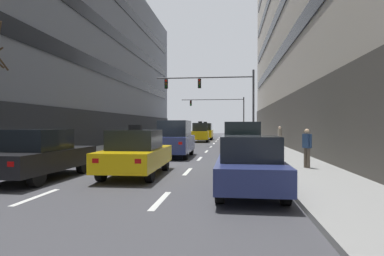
% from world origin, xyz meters
% --- Properties ---
extents(ground_plane, '(120.00, 120.00, 0.00)m').
position_xyz_m(ground_plane, '(0.00, 0.00, 0.00)').
color(ground_plane, '#424247').
extents(sidewalk_left, '(2.91, 80.00, 0.14)m').
position_xyz_m(sidewalk_left, '(-6.38, 0.00, 0.07)').
color(sidewalk_left, gray).
rests_on(sidewalk_left, ground).
extents(sidewalk_right, '(2.91, 80.00, 0.14)m').
position_xyz_m(sidewalk_right, '(6.38, 0.00, 0.07)').
color(sidewalk_right, gray).
rests_on(sidewalk_right, ground).
extents(lane_stripe_l1_s2, '(0.16, 2.00, 0.01)m').
position_xyz_m(lane_stripe_l1_s2, '(-1.64, -8.00, 0.00)').
color(lane_stripe_l1_s2, silver).
rests_on(lane_stripe_l1_s2, ground).
extents(lane_stripe_l1_s3, '(0.16, 2.00, 0.01)m').
position_xyz_m(lane_stripe_l1_s3, '(-1.64, -3.00, 0.00)').
color(lane_stripe_l1_s3, silver).
rests_on(lane_stripe_l1_s3, ground).
extents(lane_stripe_l1_s4, '(0.16, 2.00, 0.01)m').
position_xyz_m(lane_stripe_l1_s4, '(-1.64, 2.00, 0.00)').
color(lane_stripe_l1_s4, silver).
rests_on(lane_stripe_l1_s4, ground).
extents(lane_stripe_l1_s5, '(0.16, 2.00, 0.01)m').
position_xyz_m(lane_stripe_l1_s5, '(-1.64, 7.00, 0.00)').
color(lane_stripe_l1_s5, silver).
rests_on(lane_stripe_l1_s5, ground).
extents(lane_stripe_l1_s6, '(0.16, 2.00, 0.01)m').
position_xyz_m(lane_stripe_l1_s6, '(-1.64, 12.00, 0.00)').
color(lane_stripe_l1_s6, silver).
rests_on(lane_stripe_l1_s6, ground).
extents(lane_stripe_l1_s7, '(0.16, 2.00, 0.01)m').
position_xyz_m(lane_stripe_l1_s7, '(-1.64, 17.00, 0.00)').
color(lane_stripe_l1_s7, silver).
rests_on(lane_stripe_l1_s7, ground).
extents(lane_stripe_l1_s8, '(0.16, 2.00, 0.01)m').
position_xyz_m(lane_stripe_l1_s8, '(-1.64, 22.00, 0.00)').
color(lane_stripe_l1_s8, silver).
rests_on(lane_stripe_l1_s8, ground).
extents(lane_stripe_l1_s9, '(0.16, 2.00, 0.01)m').
position_xyz_m(lane_stripe_l1_s9, '(-1.64, 27.00, 0.00)').
color(lane_stripe_l1_s9, silver).
rests_on(lane_stripe_l1_s9, ground).
extents(lane_stripe_l1_s10, '(0.16, 2.00, 0.01)m').
position_xyz_m(lane_stripe_l1_s10, '(-1.64, 32.00, 0.00)').
color(lane_stripe_l1_s10, silver).
rests_on(lane_stripe_l1_s10, ground).
extents(lane_stripe_l2_s2, '(0.16, 2.00, 0.01)m').
position_xyz_m(lane_stripe_l2_s2, '(1.64, -8.00, 0.00)').
color(lane_stripe_l2_s2, silver).
rests_on(lane_stripe_l2_s2, ground).
extents(lane_stripe_l2_s3, '(0.16, 2.00, 0.01)m').
position_xyz_m(lane_stripe_l2_s3, '(1.64, -3.00, 0.00)').
color(lane_stripe_l2_s3, silver).
rests_on(lane_stripe_l2_s3, ground).
extents(lane_stripe_l2_s4, '(0.16, 2.00, 0.01)m').
position_xyz_m(lane_stripe_l2_s4, '(1.64, 2.00, 0.00)').
color(lane_stripe_l2_s4, silver).
rests_on(lane_stripe_l2_s4, ground).
extents(lane_stripe_l2_s5, '(0.16, 2.00, 0.01)m').
position_xyz_m(lane_stripe_l2_s5, '(1.64, 7.00, 0.00)').
color(lane_stripe_l2_s5, silver).
rests_on(lane_stripe_l2_s5, ground).
extents(lane_stripe_l2_s6, '(0.16, 2.00, 0.01)m').
position_xyz_m(lane_stripe_l2_s6, '(1.64, 12.00, 0.00)').
color(lane_stripe_l2_s6, silver).
rests_on(lane_stripe_l2_s6, ground).
extents(lane_stripe_l2_s7, '(0.16, 2.00, 0.01)m').
position_xyz_m(lane_stripe_l2_s7, '(1.64, 17.00, 0.00)').
color(lane_stripe_l2_s7, silver).
rests_on(lane_stripe_l2_s7, ground).
extents(lane_stripe_l2_s8, '(0.16, 2.00, 0.01)m').
position_xyz_m(lane_stripe_l2_s8, '(1.64, 22.00, 0.00)').
color(lane_stripe_l2_s8, silver).
rests_on(lane_stripe_l2_s8, ground).
extents(lane_stripe_l2_s9, '(0.16, 2.00, 0.01)m').
position_xyz_m(lane_stripe_l2_s9, '(1.64, 27.00, 0.00)').
color(lane_stripe_l2_s9, silver).
rests_on(lane_stripe_l2_s9, ground).
extents(lane_stripe_l2_s10, '(0.16, 2.00, 0.01)m').
position_xyz_m(lane_stripe_l2_s10, '(1.64, 32.00, 0.00)').
color(lane_stripe_l2_s10, silver).
rests_on(lane_stripe_l2_s10, ground).
extents(car_driving_0, '(1.85, 4.37, 2.11)m').
position_xyz_m(car_driving_0, '(-3.36, 25.66, 1.05)').
color(car_driving_0, black).
rests_on(car_driving_0, ground).
extents(taxi_driving_1, '(1.86, 4.40, 2.31)m').
position_xyz_m(taxi_driving_1, '(0.08, 25.60, 1.06)').
color(taxi_driving_1, black).
rests_on(taxi_driving_1, ground).
extents(taxi_driving_2, '(1.81, 4.20, 1.74)m').
position_xyz_m(taxi_driving_2, '(-3.30, 7.09, 0.77)').
color(taxi_driving_2, black).
rests_on(taxi_driving_2, ground).
extents(taxi_driving_3, '(1.98, 4.55, 1.88)m').
position_xyz_m(taxi_driving_3, '(-0.11, -4.23, 0.84)').
color(taxi_driving_3, black).
rests_on(taxi_driving_3, ground).
extents(car_driving_4, '(2.09, 4.66, 1.72)m').
position_xyz_m(car_driving_4, '(-3.21, -5.39, 0.85)').
color(car_driving_4, black).
rests_on(car_driving_4, ground).
extents(car_driving_5, '(1.87, 4.42, 2.13)m').
position_xyz_m(car_driving_5, '(0.12, 2.73, 1.06)').
color(car_driving_5, black).
rests_on(car_driving_5, ground).
extents(taxi_driving_6, '(2.04, 4.46, 2.30)m').
position_xyz_m(taxi_driving_6, '(-0.05, 20.02, 1.05)').
color(taxi_driving_6, black).
rests_on(taxi_driving_6, ground).
extents(car_parked_0, '(1.78, 4.21, 1.57)m').
position_xyz_m(car_parked_0, '(3.87, -6.86, 0.78)').
color(car_parked_0, black).
rests_on(car_parked_0, ground).
extents(car_parked_1, '(1.81, 4.18, 2.01)m').
position_xyz_m(car_parked_1, '(3.87, -0.93, 1.00)').
color(car_parked_1, black).
rests_on(car_parked_1, ground).
extents(traffic_signal_0, '(8.75, 0.35, 6.59)m').
position_xyz_m(traffic_signal_0, '(2.34, 12.89, 4.78)').
color(traffic_signal_0, '#4C4C51').
rests_on(traffic_signal_0, sidewalk_right).
extents(traffic_signal_1, '(9.80, 0.34, 6.08)m').
position_xyz_m(traffic_signal_1, '(2.22, 34.56, 4.48)').
color(traffic_signal_1, '#4C4C51').
rests_on(traffic_signal_1, sidewalk_right).
extents(pedestrian_0, '(0.27, 0.52, 1.64)m').
position_xyz_m(pedestrian_0, '(7.06, 9.34, 1.09)').
color(pedestrian_0, '#383D59').
rests_on(pedestrian_0, sidewalk_right).
extents(pedestrian_1, '(0.34, 0.48, 1.58)m').
position_xyz_m(pedestrian_1, '(6.42, -2.32, 1.05)').
color(pedestrian_1, brown).
rests_on(pedestrian_1, sidewalk_right).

